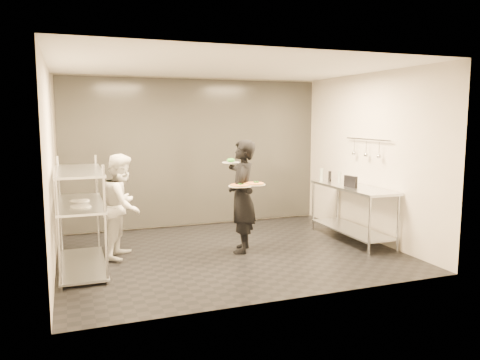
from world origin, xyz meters
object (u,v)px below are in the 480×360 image
object	(u,v)px
bottle_dark	(330,176)
pos_monitor	(351,182)
waiter	(242,196)
bottle_clear	(339,177)
pizza_plate_far	(255,184)
salad_plate	(231,161)
prep_counter	(352,203)
pass_rack	(80,213)
pizza_plate_near	(240,185)
bottle_green	(322,175)
chef	(123,206)

from	to	relation	value
bottle_dark	pos_monitor	bearing A→B (deg)	-94.90
waiter	bottle_clear	size ratio (longest dim) A/B	8.92
pos_monitor	pizza_plate_far	bearing A→B (deg)	175.11
pos_monitor	waiter	bearing A→B (deg)	168.07
salad_plate	bottle_dark	world-z (taller)	salad_plate
bottle_clear	prep_counter	bearing A→B (deg)	-95.09
waiter	bottle_clear	world-z (taller)	waiter
pos_monitor	prep_counter	bearing A→B (deg)	34.86
pos_monitor	bottle_dark	world-z (taller)	pos_monitor
salad_plate	pos_monitor	bearing A→B (deg)	-11.65
prep_counter	pass_rack	bearing A→B (deg)	-179.97
pass_rack	salad_plate	bearing A→B (deg)	7.29
pizza_plate_near	bottle_green	xyz separation A→B (m)	(1.92, 0.95, -0.03)
waiter	bottle_dark	bearing A→B (deg)	133.35
chef	pizza_plate_near	size ratio (longest dim) A/B	4.47
pizza_plate_near	pizza_plate_far	bearing A→B (deg)	2.93
pizza_plate_far	bottle_clear	bearing A→B (deg)	20.28
bottle_green	bottle_dark	bearing A→B (deg)	-32.82
pizza_plate_near	bottle_clear	bearing A→B (deg)	18.48
bottle_clear	pass_rack	bearing A→B (deg)	-173.60
salad_plate	bottle_clear	distance (m)	2.14
pass_rack	pos_monitor	distance (m)	4.22
pizza_plate_near	salad_plate	xyz separation A→B (m)	(0.04, 0.52, 0.31)
pizza_plate_near	pos_monitor	xyz separation A→B (m)	(1.98, 0.12, -0.05)
pizza_plate_far	bottle_clear	xyz separation A→B (m)	(1.90, 0.70, -0.06)
pass_rack	bottle_dark	size ratio (longest dim) A/B	8.54
pizza_plate_near	salad_plate	distance (m)	0.60
pizza_plate_near	chef	bearing A→B (deg)	159.86
pizza_plate_far	pos_monitor	size ratio (longest dim) A/B	1.18
pass_rack	bottle_clear	bearing A→B (deg)	6.40
prep_counter	bottle_green	world-z (taller)	bottle_green
pos_monitor	bottle_dark	xyz separation A→B (m)	(0.07, 0.76, -0.00)
pizza_plate_far	bottle_green	xyz separation A→B (m)	(1.68, 0.94, -0.04)
pizza_plate_far	bottle_dark	bearing A→B (deg)	25.50
pass_rack	salad_plate	distance (m)	2.37
prep_counter	bottle_dark	distance (m)	0.76
bottle_green	pizza_plate_far	bearing A→B (deg)	-150.79
waiter	salad_plate	size ratio (longest dim) A/B	6.27
waiter	prep_counter	bearing A→B (deg)	114.77
waiter	pos_monitor	world-z (taller)	waiter
pass_rack	bottle_clear	world-z (taller)	pass_rack
bottle_dark	pizza_plate_near	bearing A→B (deg)	-156.84
chef	bottle_green	distance (m)	3.58
pizza_plate_near	salad_plate	world-z (taller)	salad_plate
chef	bottle_dark	bearing A→B (deg)	-62.32
waiter	salad_plate	bearing A→B (deg)	-138.59
pos_monitor	pass_rack	bearing A→B (deg)	170.23
pass_rack	prep_counter	xyz separation A→B (m)	(4.33, 0.00, -0.14)
chef	pizza_plate_near	bearing A→B (deg)	-86.73
waiter	pos_monitor	xyz separation A→B (m)	(1.86, -0.12, 0.15)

